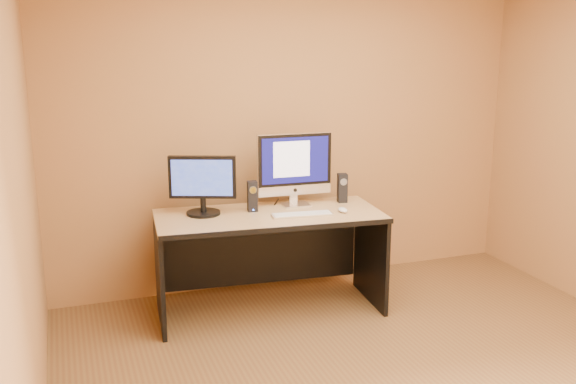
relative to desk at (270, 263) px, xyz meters
name	(u,v)px	position (x,y,z in m)	size (l,w,h in m)	color
walls	(420,178)	(0.40, -1.41, 0.92)	(4.00, 4.00, 2.60)	#9A673E
desk	(270,263)	(0.00, 0.00, 0.00)	(1.66, 0.73, 0.77)	tan
imac	(296,169)	(0.27, 0.18, 0.67)	(0.59, 0.22, 0.57)	silver
second_monitor	(203,185)	(-0.46, 0.15, 0.60)	(0.50, 0.25, 0.44)	black
speaker_left	(252,196)	(-0.09, 0.12, 0.50)	(0.07, 0.07, 0.23)	black
speaker_right	(342,188)	(0.65, 0.14, 0.50)	(0.07, 0.07, 0.23)	black
keyboard	(302,214)	(0.21, -0.12, 0.39)	(0.45, 0.12, 0.02)	silver
mouse	(343,210)	(0.53, -0.14, 0.40)	(0.06, 0.11, 0.04)	white
cable_a	(296,202)	(0.31, 0.26, 0.39)	(0.01, 0.01, 0.23)	black
cable_b	(277,202)	(0.16, 0.31, 0.39)	(0.01, 0.01, 0.19)	black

